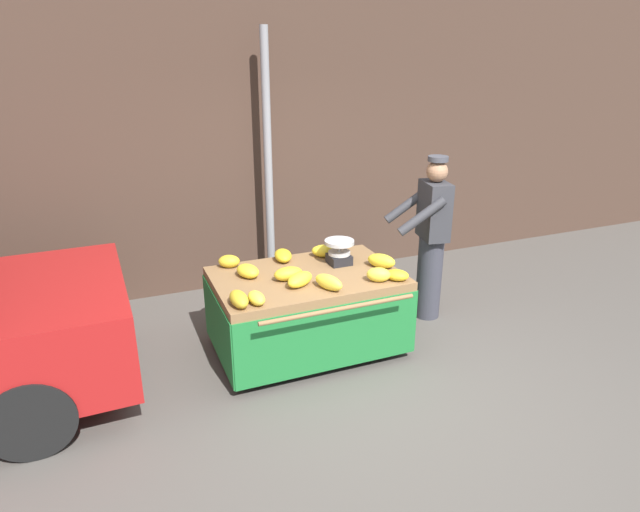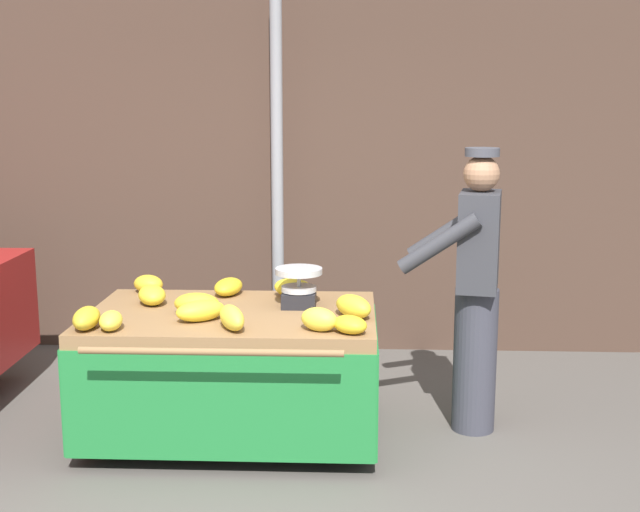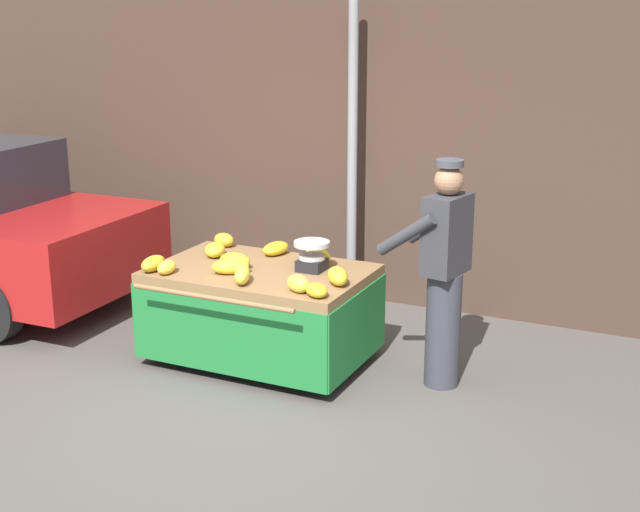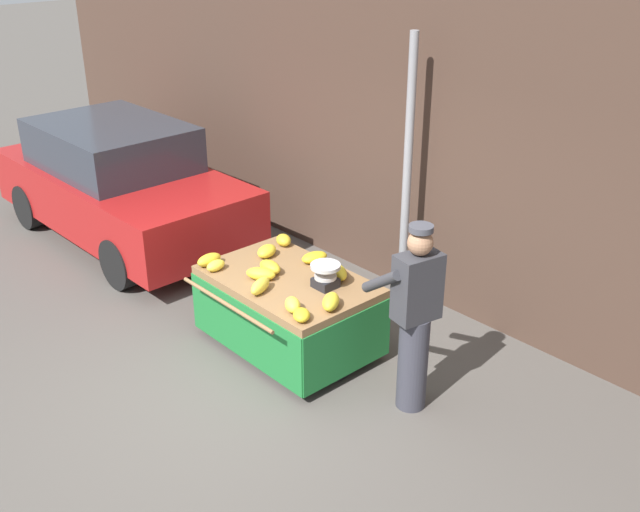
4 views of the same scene
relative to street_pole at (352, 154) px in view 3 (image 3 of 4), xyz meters
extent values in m
plane|color=#514C47|center=(0.17, -2.47, -1.46)|extent=(60.00, 60.00, 0.00)
cube|color=#473328|center=(0.17, 0.42, 0.67)|extent=(16.00, 0.24, 4.26)
cylinder|color=gray|center=(0.00, 0.00, 0.00)|extent=(0.09, 0.09, 2.92)
cube|color=olive|center=(-0.13, -1.50, -0.73)|extent=(1.67, 1.08, 0.08)
cylinder|color=black|center=(-0.88, -1.50, -1.12)|extent=(0.05, 0.68, 0.68)
cylinder|color=#B7B7BC|center=(-0.91, -1.50, -1.12)|extent=(0.01, 0.12, 0.12)
cylinder|color=black|center=(0.62, -1.50, -1.12)|extent=(0.05, 0.68, 0.68)
cylinder|color=#B7B7BC|center=(0.65, -1.50, -1.12)|extent=(0.01, 0.12, 0.12)
cylinder|color=#4C4742|center=(-0.13, -1.04, -1.11)|extent=(0.05, 0.05, 0.69)
cube|color=#1E7233|center=(-0.13, -2.04, -1.07)|extent=(1.67, 0.02, 0.60)
cube|color=#1E7233|center=(-0.13, -0.96, -1.07)|extent=(1.67, 0.02, 0.60)
cube|color=#1E7233|center=(-0.96, -1.50, -1.07)|extent=(0.02, 1.08, 0.60)
cube|color=#1E7233|center=(0.70, -1.50, -1.07)|extent=(0.02, 1.08, 0.60)
cylinder|color=olive|center=(-0.13, -2.22, -0.71)|extent=(1.33, 0.04, 0.04)
cube|color=black|center=(0.25, -1.36, -0.64)|extent=(0.20, 0.20, 0.09)
cylinder|color=#B7B7BC|center=(0.25, -1.36, -0.54)|extent=(0.02, 0.02, 0.11)
cylinder|color=#B7B7BC|center=(0.25, -1.36, -0.47)|extent=(0.28, 0.28, 0.03)
cylinder|color=#B7B7BC|center=(0.25, -1.36, -0.58)|extent=(0.21, 0.21, 0.03)
ellipsoid|color=gold|center=(0.56, -1.92, -0.64)|extent=(0.25, 0.24, 0.10)
ellipsoid|color=yellow|center=(-0.63, -1.35, -0.63)|extent=(0.24, 0.29, 0.12)
ellipsoid|color=yellow|center=(-0.07, -1.87, -0.62)|extent=(0.22, 0.31, 0.13)
ellipsoid|color=yellow|center=(0.40, -1.88, -0.63)|extent=(0.25, 0.22, 0.13)
ellipsoid|color=gold|center=(-0.32, -1.56, -0.63)|extent=(0.26, 0.15, 0.12)
ellipsoid|color=yellow|center=(0.21, -1.15, -0.63)|extent=(0.31, 0.25, 0.12)
ellipsoid|color=gold|center=(-0.86, -1.90, -0.63)|extent=(0.15, 0.28, 0.12)
ellipsoid|color=gold|center=(-0.73, -1.05, -0.63)|extent=(0.24, 0.22, 0.12)
ellipsoid|color=yellow|center=(-0.27, -1.71, -0.63)|extent=(0.32, 0.29, 0.12)
ellipsoid|color=yellow|center=(-0.72, -1.92, -0.64)|extent=(0.15, 0.22, 0.10)
ellipsoid|color=gold|center=(-0.21, -1.08, -0.64)|extent=(0.21, 0.30, 0.11)
ellipsoid|color=yellow|center=(0.58, -1.60, -0.62)|extent=(0.28, 0.30, 0.13)
cylinder|color=#383842|center=(1.32, -1.32, -1.02)|extent=(0.26, 0.26, 0.88)
cube|color=#333338|center=(1.32, -1.32, -0.29)|extent=(0.30, 0.42, 0.58)
sphere|color=#9E7051|center=(1.32, -1.32, 0.10)|extent=(0.21, 0.21, 0.21)
cylinder|color=#3F3F47|center=(1.32, -1.32, 0.23)|extent=(0.20, 0.20, 0.05)
cylinder|color=#333338|center=(1.07, -1.48, -0.28)|extent=(0.49, 0.18, 0.37)
cylinder|color=#333338|center=(1.15, -1.07, -0.28)|extent=(0.49, 0.18, 0.37)
cylinder|color=black|center=(-2.43, -0.54, -1.16)|extent=(0.60, 0.19, 0.60)
camera|label=1|loc=(-1.75, -5.75, 1.20)|focal=30.59mm
camera|label=2|loc=(0.59, -6.15, 0.53)|focal=46.43mm
camera|label=3|loc=(3.13, -7.29, 1.32)|focal=49.72mm
camera|label=4|loc=(4.78, -5.53, 2.54)|focal=41.92mm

